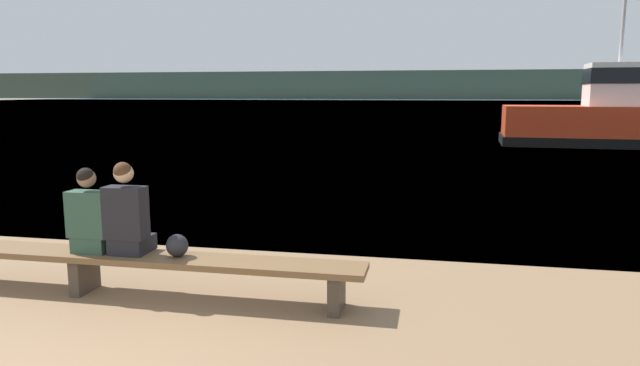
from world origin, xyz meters
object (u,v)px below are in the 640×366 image
object	(u,v)px
person_right	(127,215)
bench_main	(84,259)
person_left	(91,217)
shopping_bag	(177,246)
tugboat_red	(614,120)

from	to	relation	value
person_right	bench_main	bearing A→B (deg)	-179.31
person_left	shopping_bag	xyz separation A→B (m)	(0.99, 0.00, -0.26)
bench_main	shopping_bag	size ratio (longest dim) A/B	25.84
person_left	person_right	size ratio (longest dim) A/B	0.93
person_left	bench_main	bearing A→B (deg)	-175.32
person_left	person_right	xyz separation A→B (m)	(0.44, -0.00, 0.04)
shopping_bag	tugboat_red	world-z (taller)	tugboat_red
bench_main	person_left	world-z (taller)	person_left
person_left	person_right	bearing A→B (deg)	-0.33
bench_main	person_right	xyz separation A→B (m)	(0.55, 0.01, 0.51)
bench_main	shopping_bag	bearing A→B (deg)	0.70
person_left	tugboat_red	size ratio (longest dim) A/B	0.11
person_right	shopping_bag	xyz separation A→B (m)	(0.55, 0.01, -0.30)
bench_main	person_right	size ratio (longest dim) A/B	6.22
person_left	tugboat_red	distance (m)	22.52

